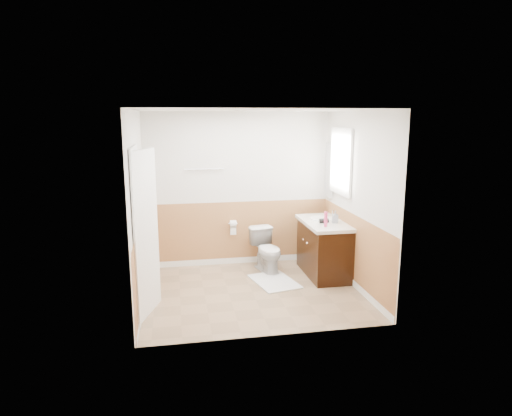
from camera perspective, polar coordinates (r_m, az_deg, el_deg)
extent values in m
plane|color=#8C7051|center=(6.37, -0.48, -10.67)|extent=(3.00, 3.00, 0.00)
plane|color=white|center=(5.90, -0.53, 12.43)|extent=(3.00, 3.00, 0.00)
plane|color=silver|center=(7.28, -2.28, 2.38)|extent=(3.00, 0.00, 3.00)
plane|color=silver|center=(4.77, 2.20, -2.54)|extent=(3.00, 0.00, 3.00)
plane|color=silver|center=(5.94, -14.89, -0.09)|extent=(0.00, 3.00, 3.00)
plane|color=silver|center=(6.44, 12.76, 0.89)|extent=(0.00, 3.00, 3.00)
plane|color=#AC7944|center=(7.42, -2.22, -3.36)|extent=(3.00, 0.00, 3.00)
plane|color=#AC7944|center=(5.01, 2.11, -10.85)|extent=(3.00, 0.00, 3.00)
plane|color=#AC7944|center=(6.13, -14.42, -6.97)|extent=(0.00, 2.60, 2.60)
plane|color=#AC7944|center=(6.61, 12.38, -5.52)|extent=(0.00, 2.60, 2.60)
imported|color=silver|center=(7.09, 1.45, -5.42)|extent=(0.52, 0.74, 0.68)
cube|color=white|center=(6.72, 2.35, -9.37)|extent=(0.71, 0.90, 0.02)
cube|color=black|center=(6.99, 8.66, -5.29)|extent=(0.55, 1.10, 0.80)
sphere|color=silver|center=(6.77, 6.57, -4.47)|extent=(0.03, 0.03, 0.03)
sphere|color=silver|center=(6.95, 6.09, -4.03)|extent=(0.03, 0.03, 0.03)
cube|color=silver|center=(6.88, 8.69, -1.90)|extent=(0.60, 1.15, 0.05)
cylinder|color=white|center=(7.01, 8.38, -1.34)|extent=(0.36, 0.36, 0.02)
cylinder|color=silver|center=(7.06, 9.77, -0.80)|extent=(0.02, 0.02, 0.14)
cylinder|color=#E33A72|center=(6.52, 8.90, -1.43)|extent=(0.05, 0.05, 0.22)
imported|color=gray|center=(6.79, 10.08, -1.12)|extent=(0.10, 0.10, 0.18)
cylinder|color=black|center=(6.76, 8.66, -1.62)|extent=(0.14, 0.07, 0.07)
cylinder|color=black|center=(6.79, 8.31, -1.80)|extent=(0.03, 0.03, 0.07)
cube|color=silver|center=(7.40, 9.36, 4.73)|extent=(0.02, 0.35, 0.90)
cube|color=white|center=(6.90, 10.80, 5.86)|extent=(0.04, 0.80, 1.00)
cube|color=white|center=(6.90, 10.93, 5.86)|extent=(0.01, 0.70, 0.90)
cube|color=white|center=(5.55, -14.08, -3.31)|extent=(0.29, 0.78, 2.04)
cube|color=white|center=(5.55, -14.87, -3.23)|extent=(0.02, 0.92, 2.10)
sphere|color=silver|center=(5.88, -13.27, -3.13)|extent=(0.06, 0.06, 0.06)
cylinder|color=silver|center=(7.12, -6.64, 4.95)|extent=(0.62, 0.02, 0.02)
cylinder|color=silver|center=(7.30, -2.94, -2.00)|extent=(0.14, 0.02, 0.02)
cylinder|color=white|center=(7.30, -2.94, -2.00)|extent=(0.10, 0.11, 0.11)
cube|color=white|center=(7.33, -2.93, -2.84)|extent=(0.10, 0.01, 0.16)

